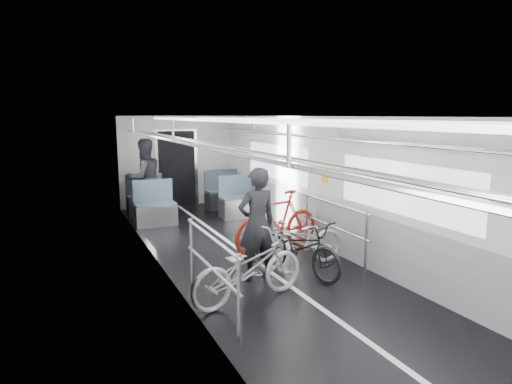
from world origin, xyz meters
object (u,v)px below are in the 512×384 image
bike_right_far (277,222)px  person_standing (257,224)px  bike_aisle (299,247)px  bike_left_far (248,268)px  bike_right_mid (300,241)px  person_seated (144,178)px

bike_right_far → person_standing: (-0.89, -1.09, 0.29)m
bike_aisle → person_standing: (-0.67, 0.10, 0.40)m
bike_right_far → bike_aisle: bike_right_far is taller
bike_left_far → bike_right_mid: (1.29, 0.94, -0.02)m
person_standing → person_seated: person_seated is taller
bike_left_far → bike_aisle: size_ratio=1.04×
person_standing → bike_right_mid: bearing=-171.2°
bike_left_far → person_seated: 5.65m
bike_right_far → person_seated: bearing=-168.8°
bike_left_far → person_standing: person_standing is taller
person_seated → person_standing: bearing=81.7°
bike_left_far → bike_aisle: (1.12, 0.64, -0.02)m
bike_right_far → person_standing: 1.43m
bike_right_far → bike_aisle: size_ratio=1.10×
person_seated → bike_left_far: bearing=76.1°
bike_aisle → person_seated: bearing=88.4°
bike_left_far → bike_right_mid: bike_left_far is taller
person_seated → bike_right_mid: bearing=91.8°
bike_right_mid → person_seated: person_seated is taller
bike_right_far → bike_aisle: bearing=-22.4°
person_standing → person_seated: (-0.75, 4.89, 0.10)m
bike_left_far → bike_right_far: bearing=-49.1°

